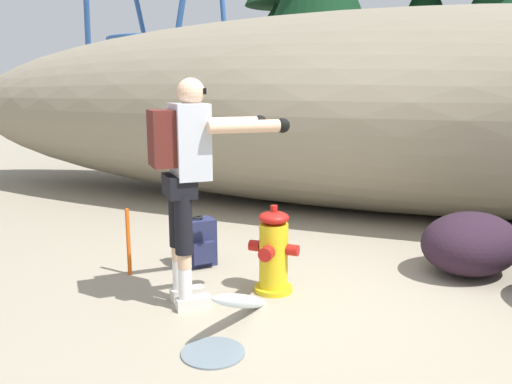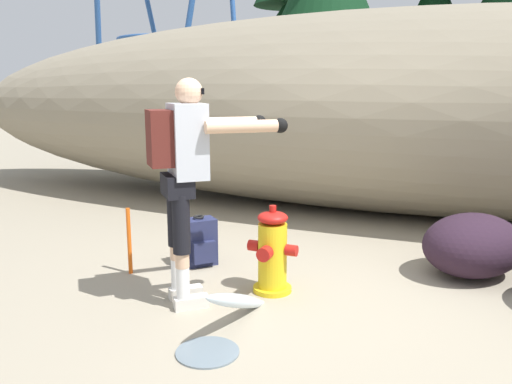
# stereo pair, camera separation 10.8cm
# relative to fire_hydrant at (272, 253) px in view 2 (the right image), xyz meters

# --- Properties ---
(ground_plane) EXTENTS (56.00, 56.00, 0.04)m
(ground_plane) POSITION_rel_fire_hydrant_xyz_m (0.24, -0.07, -0.35)
(ground_plane) COLOR gray
(dirt_embankment) EXTENTS (14.31, 3.20, 2.63)m
(dirt_embankment) POSITION_rel_fire_hydrant_xyz_m (0.24, 3.34, 0.99)
(dirt_embankment) COLOR gray
(dirt_embankment) RESTS_ON ground_plane
(fire_hydrant) EXTENTS (0.41, 0.36, 0.72)m
(fire_hydrant) POSITION_rel_fire_hydrant_xyz_m (0.00, 0.00, 0.00)
(fire_hydrant) COLOR gold
(fire_hydrant) RESTS_ON ground_plane
(hydrant_water_jet) EXTENTS (0.40, 1.15, 0.50)m
(hydrant_water_jet) POSITION_rel_fire_hydrant_xyz_m (-0.00, -0.70, -0.19)
(hydrant_water_jet) COLOR silver
(hydrant_water_jet) RESTS_ON ground_plane
(utility_worker) EXTENTS (0.97, 0.95, 1.70)m
(utility_worker) POSITION_rel_fire_hydrant_xyz_m (-0.50, -0.46, 0.76)
(utility_worker) COLOR beige
(utility_worker) RESTS_ON ground_plane
(spare_backpack) EXTENTS (0.36, 0.36, 0.47)m
(spare_backpack) POSITION_rel_fire_hydrant_xyz_m (-0.87, 0.34, -0.11)
(spare_backpack) COLOR #23284C
(spare_backpack) RESTS_ON ground_plane
(boulder_mid) EXTENTS (1.18, 1.22, 0.56)m
(boulder_mid) POSITION_rel_fire_hydrant_xyz_m (1.48, 1.05, -0.05)
(boulder_mid) COLOR #2A1A28
(boulder_mid) RESTS_ON ground_plane
(pine_tree_far_left) EXTENTS (2.79, 2.79, 5.26)m
(pine_tree_far_left) POSITION_rel_fire_hydrant_xyz_m (-2.70, 8.02, 2.86)
(pine_tree_far_left) COLOR #47331E
(pine_tree_far_left) RESTS_ON ground_plane
(pine_tree_center) EXTENTS (2.26, 2.26, 5.63)m
(pine_tree_center) POSITION_rel_fire_hydrant_xyz_m (0.49, 7.01, 2.75)
(pine_tree_center) COLOR #47331E
(pine_tree_center) RESTS_ON ground_plane
(survey_stake) EXTENTS (0.04, 0.04, 0.60)m
(survey_stake) POSITION_rel_fire_hydrant_xyz_m (-1.32, -0.11, -0.03)
(survey_stake) COLOR #E55914
(survey_stake) RESTS_ON ground_plane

